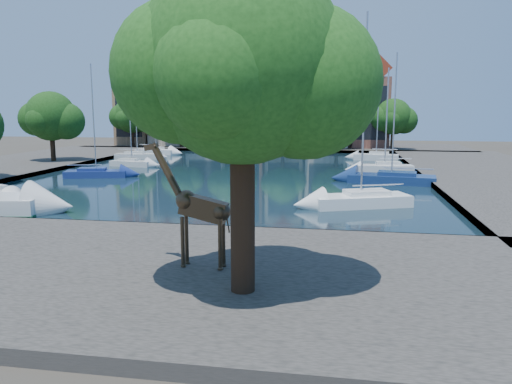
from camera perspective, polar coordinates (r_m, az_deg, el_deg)
ground at (r=27.51m, az=-13.33°, el=-4.35°), size 160.00×160.00×0.00m
water_basin at (r=50.11m, az=-2.66°, el=2.17°), size 38.00×50.00×0.08m
near_quay at (r=21.42m, az=-20.69°, el=-8.03°), size 50.00×14.00×0.50m
far_quay at (r=81.48m, az=2.13°, el=5.18°), size 60.00×16.00×0.50m
left_quay at (r=60.51m, az=-26.50°, el=2.65°), size 14.00×52.00×0.50m
right_quay at (r=51.04m, az=25.95°, el=1.58°), size 14.00×52.00×0.50m
plane_tree at (r=15.87m, az=-1.19°, el=13.80°), size 8.32×6.40×10.62m
townhouse_west_end at (r=87.26m, az=-13.22°, el=9.90°), size 5.44×9.18×14.93m
townhouse_west_mid at (r=85.15m, az=-9.45°, el=10.63°), size 5.94×9.18×16.79m
townhouse_west_inner at (r=83.26m, az=-5.14°, el=10.14°), size 6.43×9.18×15.15m
townhouse_center at (r=81.87m, az=-0.66°, el=10.89°), size 5.44×9.18×16.93m
townhouse_east_inner at (r=81.00m, az=3.59°, el=10.44°), size 5.94×9.18×15.79m
townhouse_east_mid at (r=80.58m, az=8.27°, el=10.63°), size 6.43×9.18×16.65m
townhouse_east_end at (r=80.66m, az=12.94°, el=9.78°), size 5.44×9.18×14.43m
far_tree_far_west at (r=81.78m, az=-13.94°, el=8.39°), size 7.28×5.60×7.68m
far_tree_west at (r=78.95m, az=-8.55°, el=8.45°), size 6.76×5.20×7.36m
far_tree_mid_west at (r=76.84m, az=-2.80°, el=8.68°), size 7.80×6.00×8.00m
far_tree_mid_east at (r=75.54m, az=3.20°, el=8.53°), size 7.02×5.40×7.52m
far_tree_east at (r=75.06m, az=9.35°, el=8.50°), size 7.54×5.80×7.84m
far_tree_far_east at (r=75.44m, az=15.49°, el=8.16°), size 6.76×5.20×7.36m
side_tree_left_far at (r=61.78m, az=-22.32°, el=7.84°), size 7.28×5.60×7.88m
giraffe_statue at (r=18.91m, az=-6.75°, el=-1.75°), size 3.30×0.67×4.70m
sailboat_left_b at (r=49.21m, az=-17.79°, el=2.21°), size 5.96×3.37×10.41m
sailboat_left_c at (r=57.30m, az=-14.01°, el=3.38°), size 4.95×2.28×10.13m
sailboat_left_d at (r=65.67m, az=-13.39°, el=4.16°), size 5.66×2.43×8.68m
sailboat_left_e at (r=71.78m, az=-11.34°, el=4.71°), size 6.07×3.08×10.48m
sailboat_right_a at (r=33.57m, az=11.90°, el=-0.61°), size 6.81×4.44×12.34m
sailboat_right_b at (r=44.57m, az=15.23°, el=1.68°), size 7.55×3.56×10.96m
sailboat_right_c at (r=51.60m, az=14.48°, el=2.83°), size 5.63×2.32×10.28m
sailboat_right_d at (r=63.80m, az=13.58°, el=4.07°), size 5.60×2.65×9.18m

